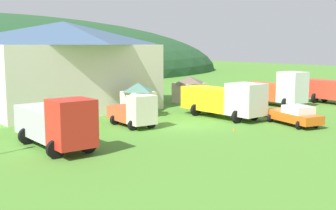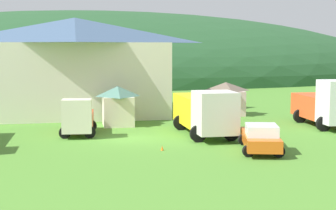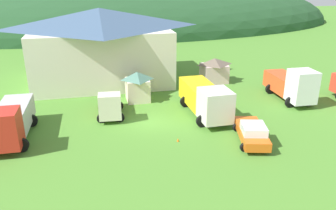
{
  "view_description": "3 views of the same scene",
  "coord_description": "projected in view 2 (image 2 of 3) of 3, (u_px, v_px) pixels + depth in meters",
  "views": [
    {
      "loc": [
        -22.77,
        -26.3,
        6.56
      ],
      "look_at": [
        1.81,
        4.16,
        1.07
      ],
      "focal_mm": 46.64,
      "sensor_mm": 36.0,
      "label": 1
    },
    {
      "loc": [
        -3.66,
        -33.87,
        6.19
      ],
      "look_at": [
        2.92,
        1.63,
        2.04
      ],
      "focal_mm": 54.89,
      "sensor_mm": 36.0,
      "label": 2
    },
    {
      "loc": [
        -4.74,
        -27.65,
        12.49
      ],
      "look_at": [
        1.85,
        0.92,
        1.15
      ],
      "focal_mm": 36.39,
      "sensor_mm": 36.0,
      "label": 3
    }
  ],
  "objects": [
    {
      "name": "play_shed_cream",
      "position": [
        118.0,
        105.0,
        40.01
      ],
      "size": [
        2.51,
        2.7,
        3.1
      ],
      "color": "beige",
      "rests_on": "ground"
    },
    {
      "name": "ground_plane",
      "position": [
        130.0,
        139.0,
        34.45
      ],
      "size": [
        200.0,
        200.0,
        0.0
      ],
      "primitive_type": "plane",
      "color": "#4C842D"
    },
    {
      "name": "flatbed_truck_yellow",
      "position": [
        205.0,
        111.0,
        35.59
      ],
      "size": [
        3.45,
        8.29,
        3.27
      ],
      "rotation": [
        0.0,
        0.0,
        -1.55
      ],
      "color": "silver",
      "rests_on": "ground"
    },
    {
      "name": "light_truck_cream",
      "position": [
        78.0,
        118.0,
        35.66
      ],
      "size": [
        2.66,
        4.94,
        2.65
      ],
      "rotation": [
        0.0,
        0.0,
        -1.64
      ],
      "color": "beige",
      "rests_on": "ground"
    },
    {
      "name": "play_shed_pink",
      "position": [
        226.0,
        98.0,
        46.09
      ],
      "size": [
        3.22,
        2.8,
        2.98
      ],
      "color": "beige",
      "rests_on": "ground"
    },
    {
      "name": "heavy_rig_white",
      "position": [
        326.0,
        104.0,
        39.16
      ],
      "size": [
        3.28,
        7.17,
        3.72
      ],
      "rotation": [
        0.0,
        0.0,
        -1.6
      ],
      "color": "white",
      "rests_on": "ground"
    },
    {
      "name": "traffic_cone_near_pickup",
      "position": [
        162.0,
        150.0,
        30.62
      ],
      "size": [
        0.36,
        0.36,
        0.56
      ],
      "primitive_type": "cone",
      "color": "orange",
      "rests_on": "ground"
    },
    {
      "name": "forested_hill_backdrop",
      "position": [
        92.0,
        79.0,
        98.45
      ],
      "size": [
        124.43,
        60.0,
        25.57
      ],
      "primitive_type": "ellipsoid",
      "color": "#234C28",
      "rests_on": "ground"
    },
    {
      "name": "traffic_light_east",
      "position": [
        327.0,
        100.0,
        37.3
      ],
      "size": [
        0.2,
        0.32,
        3.65
      ],
      "color": "#4C4C51",
      "rests_on": "ground"
    },
    {
      "name": "service_pickup_orange",
      "position": [
        261.0,
        137.0,
        30.25
      ],
      "size": [
        3.19,
        5.5,
        1.66
      ],
      "rotation": [
        0.0,
        0.0,
        -1.82
      ],
      "color": "#D85C18",
      "rests_on": "ground"
    },
    {
      "name": "depot_building",
      "position": [
        76.0,
        64.0,
        47.16
      ],
      "size": [
        17.06,
        12.82,
        8.77
      ],
      "color": "silver",
      "rests_on": "ground"
    }
  ]
}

